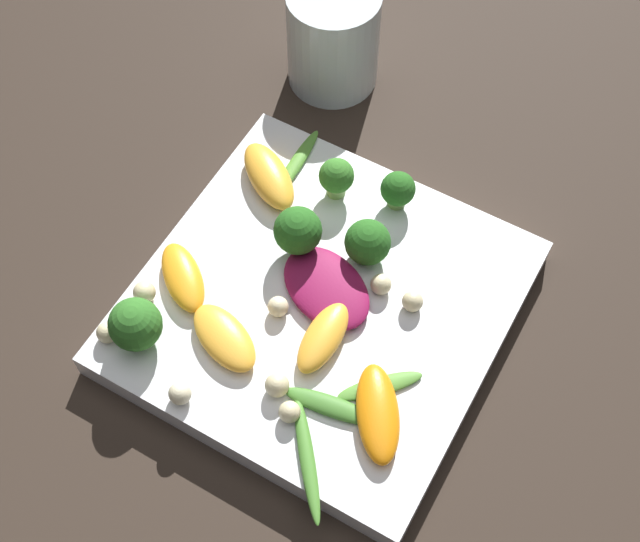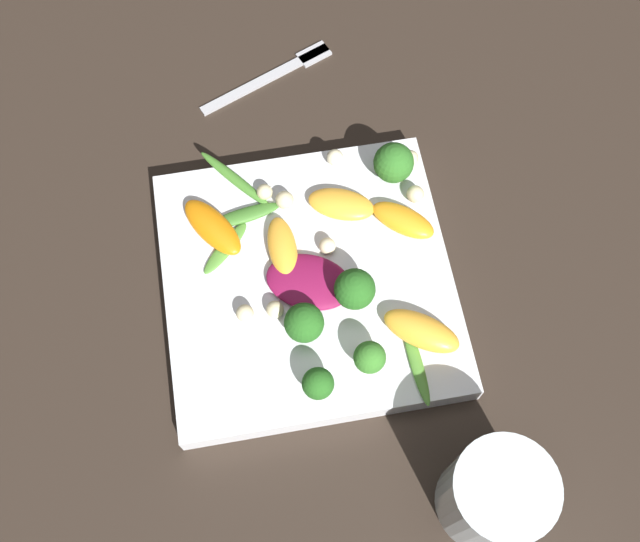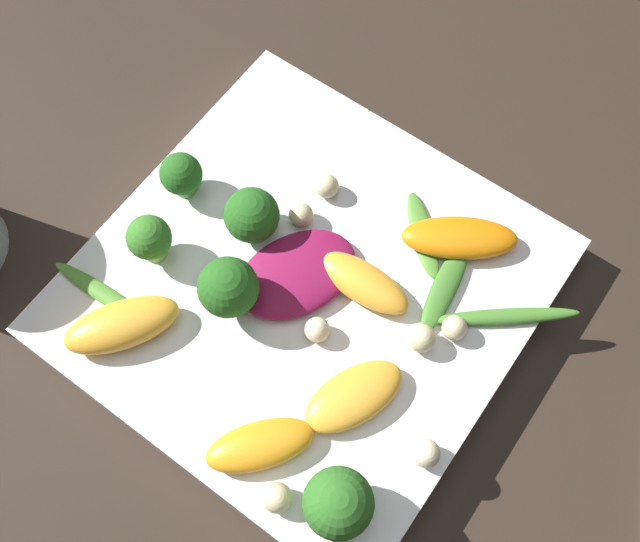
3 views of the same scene
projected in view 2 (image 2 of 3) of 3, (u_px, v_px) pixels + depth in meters
name	position (u px, v px, depth m)	size (l,w,h in m)	color
ground_plane	(308.00, 288.00, 0.73)	(2.40, 2.40, 0.00)	#2D231C
plate	(308.00, 283.00, 0.72)	(0.27, 0.27, 0.03)	white
drinking_glass	(494.00, 495.00, 0.61)	(0.08, 0.08, 0.10)	silver
fork	(280.00, 71.00, 0.83)	(0.16, 0.08, 0.01)	#B2B2B7
radicchio_leaf_0	(309.00, 282.00, 0.70)	(0.10, 0.08, 0.01)	maroon
orange_segment_0	(213.00, 227.00, 0.72)	(0.07, 0.08, 0.02)	orange
orange_segment_1	(403.00, 220.00, 0.72)	(0.07, 0.06, 0.02)	orange
orange_segment_2	(282.00, 248.00, 0.71)	(0.03, 0.07, 0.02)	#FCAD33
orange_segment_3	(341.00, 204.00, 0.73)	(0.07, 0.06, 0.02)	#FCAD33
orange_segment_4	(421.00, 331.00, 0.67)	(0.08, 0.07, 0.02)	#FCAD33
broccoli_floret_0	(318.00, 384.00, 0.65)	(0.03, 0.03, 0.03)	#7A9E51
broccoli_floret_1	(394.00, 163.00, 0.73)	(0.04, 0.04, 0.04)	#84AD5B
broccoli_floret_2	(355.00, 289.00, 0.67)	(0.04, 0.04, 0.05)	#84AD5B
broccoli_floret_3	(370.00, 358.00, 0.65)	(0.03, 0.03, 0.04)	#84AD5B
broccoli_floret_4	(304.00, 323.00, 0.67)	(0.04, 0.04, 0.04)	#7A9E51
arugula_sprig_0	(244.00, 215.00, 0.73)	(0.07, 0.03, 0.01)	#3D7528
arugula_sprig_1	(416.00, 363.00, 0.67)	(0.02, 0.08, 0.01)	#518E33
arugula_sprig_2	(235.00, 179.00, 0.75)	(0.07, 0.08, 0.01)	#47842D
arugula_sprig_3	(225.00, 248.00, 0.72)	(0.06, 0.06, 0.00)	#518E33
macadamia_nut_0	(410.00, 158.00, 0.75)	(0.02, 0.02, 0.02)	beige
macadamia_nut_1	(275.00, 309.00, 0.69)	(0.02, 0.02, 0.02)	beige
macadamia_nut_2	(245.00, 313.00, 0.68)	(0.02, 0.02, 0.02)	beige
macadamia_nut_3	(415.00, 194.00, 0.73)	(0.02, 0.02, 0.02)	beige
macadamia_nut_4	(327.00, 246.00, 0.71)	(0.02, 0.02, 0.02)	beige
macadamia_nut_5	(285.00, 200.00, 0.73)	(0.02, 0.02, 0.02)	beige
macadamia_nut_6	(335.00, 157.00, 0.75)	(0.02, 0.02, 0.02)	beige
macadamia_nut_7	(265.00, 192.00, 0.74)	(0.02, 0.02, 0.02)	beige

